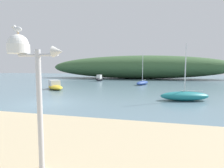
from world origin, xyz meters
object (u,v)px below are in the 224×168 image
Objects in this scene: motorboat_far_left at (55,86)px; motorboat_near_shore at (100,79)px; seagull_on_radar at (17,29)px; sailboat_far_right at (142,83)px; sailboat_off_point at (184,96)px; mast_structure at (26,60)px.

motorboat_far_left is 14.09m from motorboat_near_shore.
seagull_on_radar reaches higher than motorboat_far_left.
sailboat_far_right is 1.28× the size of motorboat_far_left.
sailboat_far_right is 10.39m from motorboat_near_shore.
motorboat_near_shore is at bearing 145.99° from sailboat_far_right.
sailboat_off_point is at bearing 65.32° from seagull_on_radar.
sailboat_off_point reaches higher than motorboat_far_left.
sailboat_far_right is at bearing 87.59° from seagull_on_radar.
sailboat_far_right is 1.05× the size of sailboat_off_point.
mast_structure is 11.03× the size of seagull_on_radar.
motorboat_far_left is at bearing -139.42° from sailboat_far_right.
mast_structure reaches higher than motorboat_far_left.
motorboat_near_shore is (-7.61, 29.52, -3.01)m from seagull_on_radar.
sailboat_off_point is at bearing -16.71° from motorboat_far_left.
sailboat_off_point is 22.25m from motorboat_near_shore.
mast_structure is at bearing -91.94° from sailboat_far_right.
seagull_on_radar is 30.63m from motorboat_near_shore.
motorboat_near_shore is (1.01, 14.05, 0.04)m from motorboat_far_left.
motorboat_far_left is at bearing 163.29° from sailboat_off_point.
sailboat_far_right reaches higher than motorboat_near_shore.
sailboat_far_right reaches higher than sailboat_off_point.
motorboat_near_shore is (-12.81, 18.20, 0.06)m from sailboat_off_point.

